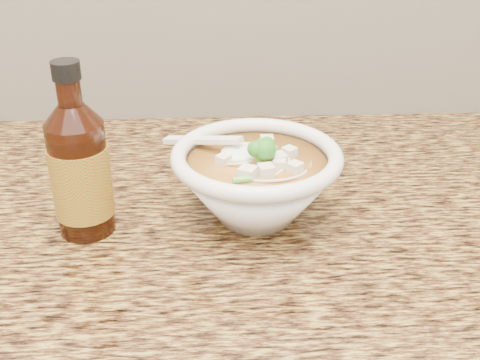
{
  "coord_description": "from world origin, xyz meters",
  "views": [
    {
      "loc": [
        0.06,
        1.01,
        1.3
      ],
      "look_at": [
        0.09,
        1.65,
        0.95
      ],
      "focal_mm": 45.0,
      "sensor_mm": 36.0,
      "label": 1
    }
  ],
  "objects": [
    {
      "name": "counter_slab",
      "position": [
        0.0,
        1.68,
        0.88
      ],
      "size": [
        4.0,
        0.68,
        0.04
      ],
      "primitive_type": "cube",
      "color": "olive",
      "rests_on": "cabinet"
    },
    {
      "name": "soup_bowl",
      "position": [
        0.11,
        1.65,
        0.95
      ],
      "size": [
        0.22,
        0.21,
        0.11
      ],
      "rotation": [
        0.0,
        0.0,
        -0.34
      ],
      "color": "white",
      "rests_on": "counter_slab"
    },
    {
      "name": "hot_sauce_bottle",
      "position": [
        -0.1,
        1.63,
        0.98
      ],
      "size": [
        0.08,
        0.08,
        0.21
      ],
      "rotation": [
        0.0,
        0.0,
        0.09
      ],
      "color": "#3D1508",
      "rests_on": "counter_slab"
    }
  ]
}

